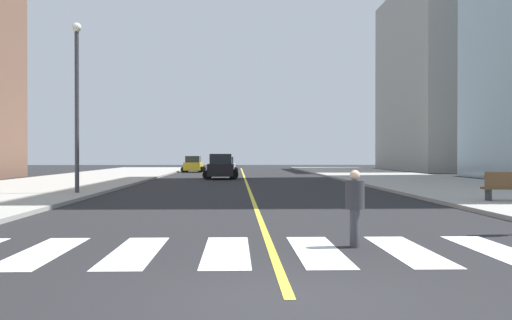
{
  "coord_description": "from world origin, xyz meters",
  "views": [
    {
      "loc": [
        -0.71,
        -7.87,
        1.91
      ],
      "look_at": [
        0.73,
        35.71,
        1.56
      ],
      "focal_mm": 42.21,
      "sensor_mm": 36.0,
      "label": 1
    }
  ],
  "objects_px": {
    "car_yellow_nearest": "(193,165)",
    "street_lamp": "(77,93)",
    "car_white_second": "(226,166)",
    "pedestrian_crossing": "(355,205)",
    "park_bench": "(507,187)",
    "car_black_third": "(221,167)"
  },
  "relations": [
    {
      "from": "park_bench",
      "to": "pedestrian_crossing",
      "type": "height_order",
      "value": "pedestrian_crossing"
    },
    {
      "from": "car_white_second",
      "to": "pedestrian_crossing",
      "type": "bearing_deg",
      "value": -84.46
    },
    {
      "from": "car_white_second",
      "to": "pedestrian_crossing",
      "type": "xyz_separation_m",
      "value": [
        3.49,
        -51.48,
        0.07
      ]
    },
    {
      "from": "park_bench",
      "to": "pedestrian_crossing",
      "type": "bearing_deg",
      "value": 145.74
    },
    {
      "from": "car_yellow_nearest",
      "to": "park_bench",
      "type": "bearing_deg",
      "value": -68.8
    },
    {
      "from": "car_yellow_nearest",
      "to": "street_lamp",
      "type": "distance_m",
      "value": 39.09
    },
    {
      "from": "car_yellow_nearest",
      "to": "pedestrian_crossing",
      "type": "relative_size",
      "value": 2.58
    },
    {
      "from": "car_yellow_nearest",
      "to": "car_white_second",
      "type": "xyz_separation_m",
      "value": [
        3.75,
        -3.44,
        -0.04
      ]
    },
    {
      "from": "car_yellow_nearest",
      "to": "street_lamp",
      "type": "xyz_separation_m",
      "value": [
        -2.7,
        -38.79,
        3.97
      ]
    },
    {
      "from": "street_lamp",
      "to": "car_yellow_nearest",
      "type": "bearing_deg",
      "value": 86.02
    },
    {
      "from": "pedestrian_crossing",
      "to": "car_black_third",
      "type": "bearing_deg",
      "value": 24.72
    },
    {
      "from": "pedestrian_crossing",
      "to": "street_lamp",
      "type": "xyz_separation_m",
      "value": [
        -9.95,
        16.12,
        3.94
      ]
    },
    {
      "from": "car_black_third",
      "to": "pedestrian_crossing",
      "type": "bearing_deg",
      "value": -83.93
    },
    {
      "from": "pedestrian_crossing",
      "to": "street_lamp",
      "type": "height_order",
      "value": "street_lamp"
    },
    {
      "from": "car_yellow_nearest",
      "to": "car_black_third",
      "type": "height_order",
      "value": "car_black_third"
    },
    {
      "from": "car_black_third",
      "to": "park_bench",
      "type": "distance_m",
      "value": 28.04
    },
    {
      "from": "car_black_third",
      "to": "pedestrian_crossing",
      "type": "relative_size",
      "value": 2.82
    },
    {
      "from": "car_yellow_nearest",
      "to": "car_white_second",
      "type": "distance_m",
      "value": 5.09
    },
    {
      "from": "car_yellow_nearest",
      "to": "street_lamp",
      "type": "height_order",
      "value": "street_lamp"
    },
    {
      "from": "car_white_second",
      "to": "pedestrian_crossing",
      "type": "height_order",
      "value": "car_white_second"
    },
    {
      "from": "park_bench",
      "to": "street_lamp",
      "type": "relative_size",
      "value": 0.23
    },
    {
      "from": "car_white_second",
      "to": "street_lamp",
      "type": "height_order",
      "value": "street_lamp"
    }
  ]
}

